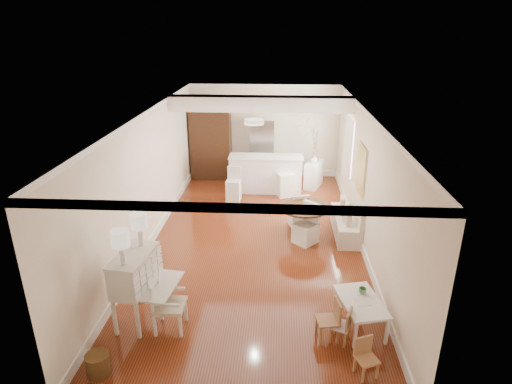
# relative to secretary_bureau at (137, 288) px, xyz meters

# --- Properties ---
(room) EXTENTS (9.00, 9.04, 2.82)m
(room) POSITION_rel_secretary_bureau_xyz_m (1.74, 3.05, 1.39)
(room) COLOR maroon
(room) RESTS_ON ground
(secretary_bureau) EXTENTS (1.05, 1.06, 1.19)m
(secretary_bureau) POSITION_rel_secretary_bureau_xyz_m (0.00, 0.00, 0.00)
(secretary_bureau) COLOR silver
(secretary_bureau) RESTS_ON ground
(gustavian_armchair) EXTENTS (0.51, 0.51, 0.87)m
(gustavian_armchair) POSITION_rel_secretary_bureau_xyz_m (0.55, -0.19, -0.16)
(gustavian_armchair) COLOR white
(gustavian_armchair) RESTS_ON ground
(wicker_basket) EXTENTS (0.37, 0.37, 0.32)m
(wicker_basket) POSITION_rel_secretary_bureau_xyz_m (-0.20, -1.17, -0.43)
(wicker_basket) COLOR brown
(wicker_basket) RESTS_ON ground
(kids_table) EXTENTS (0.78, 1.07, 0.49)m
(kids_table) POSITION_rel_secretary_bureau_xyz_m (3.47, 0.02, -0.35)
(kids_table) COLOR white
(kids_table) RESTS_ON ground
(kids_chair_a) EXTENTS (0.37, 0.37, 0.67)m
(kids_chair_a) POSITION_rel_secretary_bureau_xyz_m (2.94, -0.28, -0.26)
(kids_chair_a) COLOR #A07048
(kids_chair_a) RESTS_ON ground
(kids_chair_b) EXTENTS (0.37, 0.37, 0.58)m
(kids_chair_b) POSITION_rel_secretary_bureau_xyz_m (3.12, -0.33, -0.30)
(kids_chair_b) COLOR #A77E4C
(kids_chair_b) RESTS_ON ground
(kids_chair_c) EXTENTS (0.35, 0.35, 0.56)m
(kids_chair_c) POSITION_rel_secretary_bureau_xyz_m (3.39, -0.99, -0.32)
(kids_chair_c) COLOR tan
(kids_chair_c) RESTS_ON ground
(banquette) EXTENTS (0.52, 1.60, 0.98)m
(banquette) POSITION_rel_secretary_bureau_xyz_m (3.69, 3.23, -0.10)
(banquette) COLOR silver
(banquette) RESTS_ON ground
(dining_table) EXTENTS (1.27, 1.27, 0.76)m
(dining_table) POSITION_rel_secretary_bureau_xyz_m (2.74, 2.99, -0.21)
(dining_table) COLOR #4F3019
(dining_table) RESTS_ON ground
(slip_chair_near) EXTENTS (0.61, 0.61, 0.89)m
(slip_chair_near) POSITION_rel_secretary_bureau_xyz_m (2.77, 2.77, -0.15)
(slip_chair_near) COLOR white
(slip_chair_near) RESTS_ON ground
(slip_chair_far) EXTENTS (0.49, 0.50, 0.82)m
(slip_chair_far) POSITION_rel_secretary_bureau_xyz_m (2.64, 3.60, -0.18)
(slip_chair_far) COLOR white
(slip_chair_far) RESTS_ON ground
(breakfast_counter) EXTENTS (2.05, 0.65, 1.03)m
(breakfast_counter) POSITION_rel_secretary_bureau_xyz_m (1.80, 5.83, -0.08)
(breakfast_counter) COLOR white
(breakfast_counter) RESTS_ON ground
(bar_stool_left) EXTENTS (0.40, 0.40, 0.91)m
(bar_stool_left) POSITION_rel_secretary_bureau_xyz_m (0.97, 5.07, -0.14)
(bar_stool_left) COLOR white
(bar_stool_left) RESTS_ON ground
(bar_stool_right) EXTENTS (0.53, 0.53, 1.03)m
(bar_stool_right) POSITION_rel_secretary_bureau_xyz_m (2.34, 5.50, -0.08)
(bar_stool_right) COLOR white
(bar_stool_right) RESTS_ON ground
(pantry_cabinet) EXTENTS (1.20, 0.60, 2.30)m
(pantry_cabinet) POSITION_rel_secretary_bureau_xyz_m (0.10, 6.91, 0.56)
(pantry_cabinet) COLOR #381E11
(pantry_cabinet) RESTS_ON ground
(fridge) EXTENTS (0.75, 0.65, 1.80)m
(fridge) POSITION_rel_secretary_bureau_xyz_m (2.00, 6.88, 0.31)
(fridge) COLOR silver
(fridge) RESTS_ON ground
(sideboard) EXTENTS (0.61, 0.86, 0.75)m
(sideboard) POSITION_rel_secretary_bureau_xyz_m (3.17, 6.25, -0.22)
(sideboard) COLOR silver
(sideboard) RESTS_ON ground
(pencil_cup) EXTENTS (0.12, 0.12, 0.10)m
(pencil_cup) POSITION_rel_secretary_bureau_xyz_m (3.52, 0.21, -0.06)
(pencil_cup) COLOR #559260
(pencil_cup) RESTS_ON kids_table
(branch_vase) EXTENTS (0.25, 0.25, 0.20)m
(branch_vase) POSITION_rel_secretary_bureau_xyz_m (3.16, 6.21, 0.26)
(branch_vase) COLOR silver
(branch_vase) RESTS_ON sideboard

